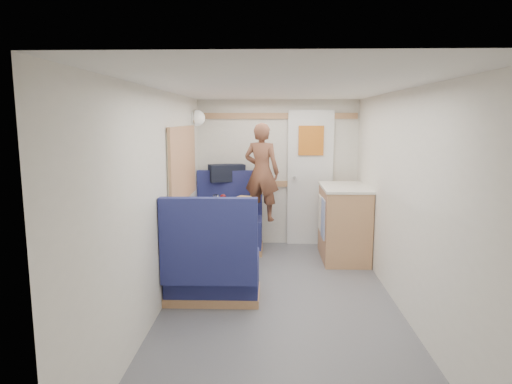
{
  "coord_description": "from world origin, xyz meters",
  "views": [
    {
      "loc": [
        -0.1,
        -4.04,
        1.74
      ],
      "look_at": [
        -0.26,
        0.9,
        0.95
      ],
      "focal_mm": 32.0,
      "sensor_mm": 36.0,
      "label": 1
    }
  ],
  "objects_px": {
    "pepper_grinder": "(224,205)",
    "tumbler_mid": "(216,199)",
    "bench_far": "(229,228)",
    "dome_light": "(197,118)",
    "dinette_table": "(222,223)",
    "duffel_bag": "(227,173)",
    "bench_near": "(212,271)",
    "galley_counter": "(344,222)",
    "beer_glass": "(240,203)",
    "orange_fruit": "(240,209)",
    "tray": "(228,215)",
    "bread_loaf": "(242,202)",
    "salt_grinder": "(213,206)",
    "tumbler_right": "(229,205)",
    "cheese_block": "(219,209)",
    "person": "(262,172)",
    "tumbler_left": "(210,211)",
    "wine_glass": "(223,198)"
  },
  "relations": [
    {
      "from": "bench_far",
      "to": "orange_fruit",
      "type": "bearing_deg",
      "value": -78.01
    },
    {
      "from": "bench_far",
      "to": "tumbler_mid",
      "type": "distance_m",
      "value": 0.69
    },
    {
      "from": "tray",
      "to": "dome_light",
      "type": "bearing_deg",
      "value": 113.35
    },
    {
      "from": "orange_fruit",
      "to": "beer_glass",
      "type": "xyz_separation_m",
      "value": [
        -0.03,
        0.4,
        0.0
      ]
    },
    {
      "from": "duffel_bag",
      "to": "salt_grinder",
      "type": "relative_size",
      "value": 5.65
    },
    {
      "from": "wine_glass",
      "to": "cheese_block",
      "type": "bearing_deg",
      "value": -96.98
    },
    {
      "from": "dome_light",
      "to": "pepper_grinder",
      "type": "height_order",
      "value": "dome_light"
    },
    {
      "from": "bench_far",
      "to": "bench_near",
      "type": "relative_size",
      "value": 1.0
    },
    {
      "from": "tumbler_left",
      "to": "pepper_grinder",
      "type": "bearing_deg",
      "value": 74.07
    },
    {
      "from": "bench_near",
      "to": "bread_loaf",
      "type": "bearing_deg",
      "value": 78.97
    },
    {
      "from": "dinette_table",
      "to": "wine_glass",
      "type": "height_order",
      "value": "wine_glass"
    },
    {
      "from": "bread_loaf",
      "to": "bench_far",
      "type": "bearing_deg",
      "value": 108.89
    },
    {
      "from": "dinette_table",
      "to": "person",
      "type": "distance_m",
      "value": 0.98
    },
    {
      "from": "tumbler_left",
      "to": "dinette_table",
      "type": "bearing_deg",
      "value": 75.08
    },
    {
      "from": "dinette_table",
      "to": "dome_light",
      "type": "relative_size",
      "value": 4.6
    },
    {
      "from": "tumbler_left",
      "to": "bread_loaf",
      "type": "xyz_separation_m",
      "value": [
        0.3,
        0.55,
        0.0
      ]
    },
    {
      "from": "duffel_bag",
      "to": "bread_loaf",
      "type": "height_order",
      "value": "duffel_bag"
    },
    {
      "from": "orange_fruit",
      "to": "tumbler_right",
      "type": "distance_m",
      "value": 0.29
    },
    {
      "from": "cheese_block",
      "to": "tumbler_right",
      "type": "relative_size",
      "value": 0.94
    },
    {
      "from": "dinette_table",
      "to": "duffel_bag",
      "type": "height_order",
      "value": "duffel_bag"
    },
    {
      "from": "cheese_block",
      "to": "salt_grinder",
      "type": "xyz_separation_m",
      "value": [
        -0.09,
        0.17,
        0.01
      ]
    },
    {
      "from": "dinette_table",
      "to": "bench_near",
      "type": "relative_size",
      "value": 0.88
    },
    {
      "from": "galley_counter",
      "to": "beer_glass",
      "type": "xyz_separation_m",
      "value": [
        -1.27,
        -0.35,
        0.3
      ]
    },
    {
      "from": "tray",
      "to": "beer_glass",
      "type": "bearing_deg",
      "value": 79.6
    },
    {
      "from": "bench_far",
      "to": "dome_light",
      "type": "relative_size",
      "value": 5.25
    },
    {
      "from": "beer_glass",
      "to": "bread_loaf",
      "type": "bearing_deg",
      "value": 58.28
    },
    {
      "from": "salt_grinder",
      "to": "bench_near",
      "type": "bearing_deg",
      "value": -83.31
    },
    {
      "from": "tumbler_right",
      "to": "bench_far",
      "type": "bearing_deg",
      "value": 95.33
    },
    {
      "from": "bench_far",
      "to": "cheese_block",
      "type": "distance_m",
      "value": 1.08
    },
    {
      "from": "beer_glass",
      "to": "tray",
      "type": "bearing_deg",
      "value": -100.4
    },
    {
      "from": "tumbler_mid",
      "to": "galley_counter",
      "type": "bearing_deg",
      "value": 6.33
    },
    {
      "from": "beer_glass",
      "to": "salt_grinder",
      "type": "relative_size",
      "value": 1.21
    },
    {
      "from": "tumbler_mid",
      "to": "beer_glass",
      "type": "xyz_separation_m",
      "value": [
        0.3,
        -0.17,
        -0.01
      ]
    },
    {
      "from": "dinette_table",
      "to": "dome_light",
      "type": "distance_m",
      "value": 1.51
    },
    {
      "from": "bench_far",
      "to": "tray",
      "type": "distance_m",
      "value": 1.24
    },
    {
      "from": "pepper_grinder",
      "to": "tumbler_mid",
      "type": "bearing_deg",
      "value": 112.2
    },
    {
      "from": "beer_glass",
      "to": "salt_grinder",
      "type": "distance_m",
      "value": 0.34
    },
    {
      "from": "galley_counter",
      "to": "beer_glass",
      "type": "distance_m",
      "value": 1.35
    },
    {
      "from": "bench_near",
      "to": "bread_loaf",
      "type": "height_order",
      "value": "bench_near"
    },
    {
      "from": "bench_far",
      "to": "dome_light",
      "type": "xyz_separation_m",
      "value": [
        -0.39,
        -0.01,
        1.45
      ]
    },
    {
      "from": "tumbler_left",
      "to": "tumbler_right",
      "type": "xyz_separation_m",
      "value": [
        0.16,
        0.37,
        -0.0
      ]
    },
    {
      "from": "tray",
      "to": "salt_grinder",
      "type": "relative_size",
      "value": 3.85
    },
    {
      "from": "bench_near",
      "to": "duffel_bag",
      "type": "height_order",
      "value": "duffel_bag"
    },
    {
      "from": "tumbler_mid",
      "to": "pepper_grinder",
      "type": "bearing_deg",
      "value": -67.8
    },
    {
      "from": "tray",
      "to": "tumbler_left",
      "type": "bearing_deg",
      "value": -173.58
    },
    {
      "from": "bench_near",
      "to": "galley_counter",
      "type": "distance_m",
      "value": 2.04
    },
    {
      "from": "dome_light",
      "to": "tray",
      "type": "bearing_deg",
      "value": -66.65
    },
    {
      "from": "tumbler_left",
      "to": "person",
      "type": "bearing_deg",
      "value": 62.96
    },
    {
      "from": "wine_glass",
      "to": "tray",
      "type": "bearing_deg",
      "value": -76.43
    },
    {
      "from": "tray",
      "to": "pepper_grinder",
      "type": "height_order",
      "value": "pepper_grinder"
    }
  ]
}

